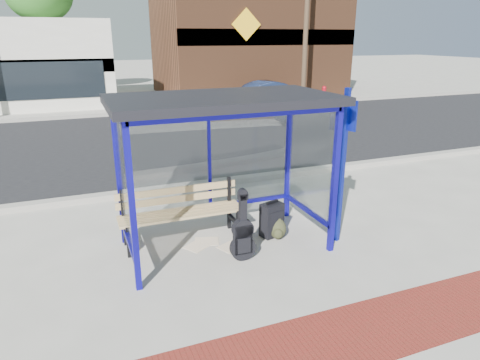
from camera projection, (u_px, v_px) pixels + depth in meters
name	position (u px, v px, depth m)	size (l,w,h in m)	color
ground	(225.00, 246.00, 6.95)	(120.00, 120.00, 0.00)	#B2ADA0
brick_paver_strip	(305.00, 348.00, 4.65)	(60.00, 1.00, 0.01)	maroon
curb_near	(181.00, 187.00, 9.48)	(60.00, 0.25, 0.12)	gray
street_asphalt	(143.00, 140.00, 14.00)	(60.00, 10.00, 0.00)	black
curb_far	(123.00, 114.00, 18.48)	(60.00, 0.25, 0.12)	gray
far_sidewalk	(118.00, 109.00, 20.17)	(60.00, 4.00, 0.01)	#B2ADA0
bus_shelter	(222.00, 119.00, 6.35)	(3.30, 1.80, 2.42)	#110D98
storefront_brown	(247.00, 37.00, 25.02)	(10.00, 7.08, 6.40)	#59331E
tree_right	(289.00, 2.00, 28.96)	(3.60, 3.60, 7.03)	#4C3826
utility_pole_east	(306.00, 17.00, 20.59)	(1.60, 0.24, 8.00)	#4C3826
bench	(181.00, 210.00, 6.98)	(2.02, 0.50, 0.95)	black
guitar_bag	(243.00, 236.00, 6.40)	(0.40, 0.12, 1.07)	black
suitcase	(272.00, 220.00, 7.20)	(0.42, 0.33, 0.64)	black
backpack	(278.00, 229.00, 7.15)	(0.35, 0.33, 0.35)	#282B17
sign_post	(343.00, 159.00, 6.70)	(0.16, 0.30, 2.51)	#0D1A95
newspaper_a	(207.00, 241.00, 7.09)	(0.39, 0.31, 0.01)	white
newspaper_b	(232.00, 246.00, 6.91)	(0.40, 0.32, 0.01)	white
newspaper_c	(198.00, 246.00, 6.94)	(0.39, 0.31, 0.01)	white
parked_car	(274.00, 94.00, 20.32)	(1.33, 3.80, 1.25)	#1A284B
fire_hydrant	(324.00, 93.00, 22.51)	(0.35, 0.23, 0.78)	#9E0B16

